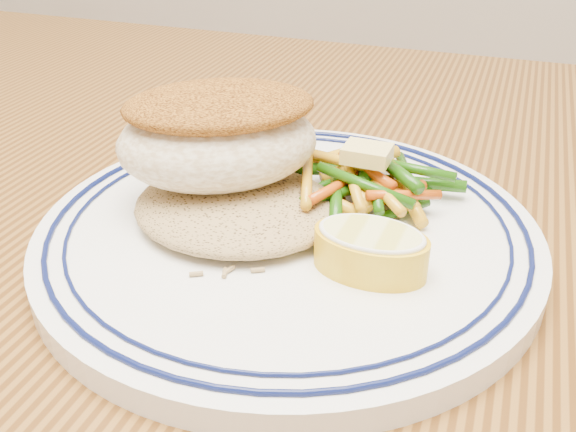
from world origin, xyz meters
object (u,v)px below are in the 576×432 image
at_px(dining_table, 230,366).
at_px(rice_pilaf, 236,202).
at_px(fish_fillet, 218,133).
at_px(plate, 288,232).
at_px(vegetable_pile, 364,182).
at_px(lemon_wedge, 371,249).

bearing_deg(dining_table, rice_pilaf, 25.09).
height_order(dining_table, fish_fillet, fish_fillet).
distance_m(dining_table, plate, 0.11).
bearing_deg(dining_table, fish_fillet, 114.11).
xyz_separation_m(rice_pilaf, vegetable_pile, (0.06, 0.05, 0.00)).
distance_m(rice_pilaf, lemon_wedge, 0.09).
bearing_deg(dining_table, vegetable_pile, 35.41).
relative_size(dining_table, lemon_wedge, 25.08).
distance_m(plate, vegetable_pile, 0.06).
height_order(plate, rice_pilaf, rice_pilaf).
bearing_deg(vegetable_pile, fish_fillet, -157.49).
relative_size(plate, vegetable_pile, 2.53).
height_order(dining_table, vegetable_pile, vegetable_pile).
xyz_separation_m(dining_table, lemon_wedge, (0.09, -0.02, 0.12)).
height_order(rice_pilaf, lemon_wedge, same).
distance_m(dining_table, rice_pilaf, 0.12).
relative_size(vegetable_pile, lemon_wedge, 1.87).
xyz_separation_m(vegetable_pile, lemon_wedge, (0.02, -0.07, -0.00)).
distance_m(rice_pilaf, fish_fillet, 0.04).
relative_size(dining_table, rice_pilaf, 12.68).
bearing_deg(plate, dining_table, -166.14).
distance_m(rice_pilaf, vegetable_pile, 0.08).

